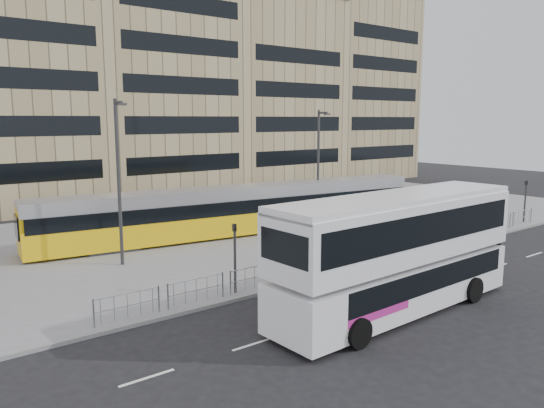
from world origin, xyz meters
TOP-DOWN VIEW (x-y plane):
  - ground at (0.00, 0.00)m, footprint 120.00×120.00m
  - plaza at (0.00, 12.00)m, footprint 64.00×24.00m
  - kerb at (0.00, 0.05)m, footprint 64.00×0.25m
  - building_row at (1.55, 34.27)m, footprint 70.40×18.40m
  - pedestrian_barrier at (2.00, 0.50)m, footprint 32.07×0.07m
  - road_markings at (1.00, -4.00)m, footprint 62.00×0.12m
  - double_decker_bus at (-3.61, -4.98)m, footprint 12.07×3.32m
  - tram at (-0.41, 10.61)m, footprint 27.26×6.01m
  - station_sign at (4.23, 0.80)m, footprint 2.14×0.55m
  - ad_panel at (11.53, 1.25)m, footprint 0.83×0.11m
  - pedestrian at (2.73, 4.69)m, footprint 0.44×0.65m
  - traffic_light_west at (-7.64, 0.66)m, footprint 0.16×0.20m
  - traffic_light_east at (18.50, 0.97)m, footprint 0.17×0.20m
  - lamp_post_west at (-9.79, 8.08)m, footprint 0.45×1.04m
  - lamp_post_east at (5.98, 10.01)m, footprint 0.45×1.04m

SIDE VIEW (x-z plane):
  - ground at x=0.00m, z-range 0.00..0.00m
  - road_markings at x=1.00m, z-range 0.00..0.01m
  - kerb at x=0.00m, z-range -0.01..0.16m
  - plaza at x=0.00m, z-range 0.00..0.15m
  - pedestrian_barrier at x=2.00m, z-range 0.43..1.53m
  - pedestrian at x=2.73m, z-range 0.15..1.90m
  - ad_panel at x=11.53m, z-range 0.28..1.83m
  - tram at x=-0.41m, z-range 0.16..3.35m
  - station_sign at x=4.23m, z-range 0.63..3.13m
  - traffic_light_west at x=-7.64m, z-range 0.57..3.67m
  - traffic_light_east at x=18.50m, z-range 0.57..3.67m
  - double_decker_bus at x=-3.61m, z-range 0.19..5.00m
  - lamp_post_east at x=5.98m, z-range 0.52..8.75m
  - lamp_post_west at x=-9.79m, z-range 0.53..9.14m
  - building_row at x=1.55m, z-range -2.69..28.51m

